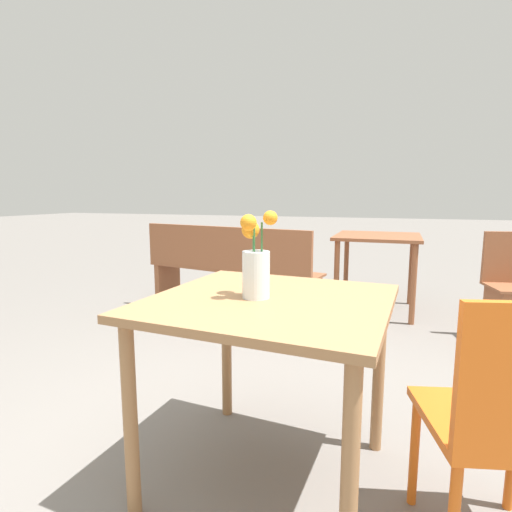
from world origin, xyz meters
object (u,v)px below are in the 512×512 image
flower_vase (256,267)px  cafe_chair (509,418)px  table_front (270,325)px  bench_middle (227,267)px  table_back (377,247)px

flower_vase → cafe_chair: flower_vase is taller
table_front → bench_middle: 2.23m
flower_vase → table_back: (0.34, 2.64, -0.23)m
table_front → bench_middle: bearing=117.4°
table_front → cafe_chair: (0.77, -0.16, -0.14)m
flower_vase → cafe_chair: size_ratio=0.38×
table_front → cafe_chair: cafe_chair is taller
table_front → cafe_chair: 0.80m
flower_vase → cafe_chair: (0.82, -0.14, -0.37)m
cafe_chair → table_front: bearing=168.5°
table_back → table_front: bearing=-96.2°
flower_vase → table_back: size_ratio=0.39×
table_front → flower_vase: bearing=-166.6°
table_front → table_back: size_ratio=1.09×
table_front → flower_vase: (-0.05, -0.01, 0.22)m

